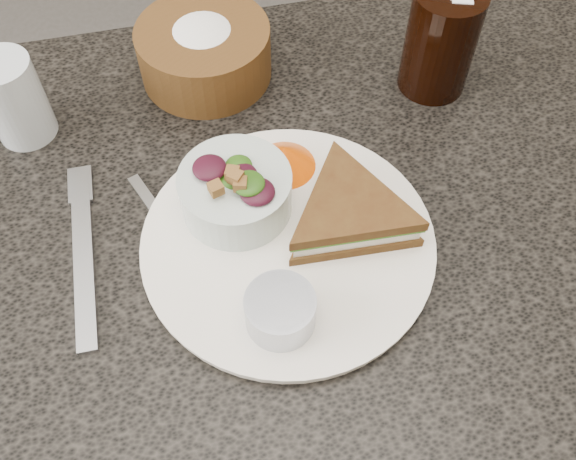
{
  "coord_description": "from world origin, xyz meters",
  "views": [
    {
      "loc": [
        -0.08,
        -0.36,
        1.3
      ],
      "look_at": [
        0.0,
        -0.03,
        0.78
      ],
      "focal_mm": 40.0,
      "sensor_mm": 36.0,
      "label": 1
    }
  ],
  "objects_px": {
    "water_glass": "(14,99)",
    "sandwich": "(349,213)",
    "dinner_plate": "(288,243)",
    "salad_bowl": "(235,187)",
    "dressing_ramekin": "(280,311)",
    "cola_glass": "(442,37)",
    "dining_table": "(283,363)",
    "bread_basket": "(204,44)"
  },
  "relations": [
    {
      "from": "dinner_plate",
      "to": "cola_glass",
      "type": "xyz_separation_m",
      "value": [
        0.22,
        0.19,
        0.06
      ]
    },
    {
      "from": "dining_table",
      "to": "sandwich",
      "type": "relative_size",
      "value": 6.45
    },
    {
      "from": "cola_glass",
      "to": "salad_bowl",
      "type": "bearing_deg",
      "value": -152.38
    },
    {
      "from": "sandwich",
      "to": "water_glass",
      "type": "distance_m",
      "value": 0.38
    },
    {
      "from": "dining_table",
      "to": "water_glass",
      "type": "xyz_separation_m",
      "value": [
        -0.25,
        0.19,
        0.42
      ]
    },
    {
      "from": "dressing_ramekin",
      "to": "water_glass",
      "type": "xyz_separation_m",
      "value": [
        -0.23,
        0.31,
        0.02
      ]
    },
    {
      "from": "dressing_ramekin",
      "to": "bread_basket",
      "type": "height_order",
      "value": "bread_basket"
    },
    {
      "from": "dining_table",
      "to": "dinner_plate",
      "type": "bearing_deg",
      "value": -88.52
    },
    {
      "from": "dinner_plate",
      "to": "water_glass",
      "type": "bearing_deg",
      "value": 139.04
    },
    {
      "from": "cola_glass",
      "to": "dressing_ramekin",
      "type": "bearing_deg",
      "value": -132.16
    },
    {
      "from": "sandwich",
      "to": "dressing_ramekin",
      "type": "bearing_deg",
      "value": -132.23
    },
    {
      "from": "dressing_ramekin",
      "to": "bread_basket",
      "type": "relative_size",
      "value": 0.41
    },
    {
      "from": "bread_basket",
      "to": "water_glass",
      "type": "xyz_separation_m",
      "value": [
        -0.21,
        -0.05,
        0.01
      ]
    },
    {
      "from": "water_glass",
      "to": "sandwich",
      "type": "bearing_deg",
      "value": -34.37
    },
    {
      "from": "dressing_ramekin",
      "to": "bread_basket",
      "type": "distance_m",
      "value": 0.35
    },
    {
      "from": "bread_basket",
      "to": "sandwich",
      "type": "bearing_deg",
      "value": -68.82
    },
    {
      "from": "dinner_plate",
      "to": "water_glass",
      "type": "xyz_separation_m",
      "value": [
        -0.25,
        0.22,
        0.04
      ]
    },
    {
      "from": "salad_bowl",
      "to": "bread_basket",
      "type": "xyz_separation_m",
      "value": [
        0.0,
        0.22,
        -0.0
      ]
    },
    {
      "from": "cola_glass",
      "to": "dinner_plate",
      "type": "bearing_deg",
      "value": -139.42
    },
    {
      "from": "dressing_ramekin",
      "to": "cola_glass",
      "type": "distance_m",
      "value": 0.37
    },
    {
      "from": "dinner_plate",
      "to": "salad_bowl",
      "type": "bearing_deg",
      "value": 128.58
    },
    {
      "from": "dressing_ramekin",
      "to": "cola_glass",
      "type": "relative_size",
      "value": 0.47
    },
    {
      "from": "sandwich",
      "to": "cola_glass",
      "type": "xyz_separation_m",
      "value": [
        0.16,
        0.19,
        0.04
      ]
    },
    {
      "from": "bread_basket",
      "to": "dressing_ramekin",
      "type": "bearing_deg",
      "value": -87.94
    },
    {
      "from": "dining_table",
      "to": "cola_glass",
      "type": "distance_m",
      "value": 0.52
    },
    {
      "from": "bread_basket",
      "to": "water_glass",
      "type": "distance_m",
      "value": 0.22
    },
    {
      "from": "salad_bowl",
      "to": "dining_table",
      "type": "bearing_deg",
      "value": -31.13
    },
    {
      "from": "salad_bowl",
      "to": "water_glass",
      "type": "bearing_deg",
      "value": 141.61
    },
    {
      "from": "dining_table",
      "to": "cola_glass",
      "type": "bearing_deg",
      "value": 36.14
    },
    {
      "from": "sandwich",
      "to": "salad_bowl",
      "type": "bearing_deg",
      "value": 158.29
    },
    {
      "from": "salad_bowl",
      "to": "bread_basket",
      "type": "relative_size",
      "value": 0.72
    },
    {
      "from": "dinner_plate",
      "to": "sandwich",
      "type": "relative_size",
      "value": 1.87
    },
    {
      "from": "dressing_ramekin",
      "to": "water_glass",
      "type": "height_order",
      "value": "water_glass"
    },
    {
      "from": "dining_table",
      "to": "water_glass",
      "type": "distance_m",
      "value": 0.53
    },
    {
      "from": "cola_glass",
      "to": "bread_basket",
      "type": "bearing_deg",
      "value": 163.41
    },
    {
      "from": "dining_table",
      "to": "sandwich",
      "type": "bearing_deg",
      "value": -20.41
    },
    {
      "from": "dinner_plate",
      "to": "dining_table",
      "type": "bearing_deg",
      "value": 91.48
    },
    {
      "from": "dinner_plate",
      "to": "bread_basket",
      "type": "bearing_deg",
      "value": 98.39
    },
    {
      "from": "dinner_plate",
      "to": "cola_glass",
      "type": "bearing_deg",
      "value": 40.58
    },
    {
      "from": "dining_table",
      "to": "bread_basket",
      "type": "relative_size",
      "value": 6.35
    },
    {
      "from": "salad_bowl",
      "to": "sandwich",
      "type": "bearing_deg",
      "value": -24.84
    },
    {
      "from": "dressing_ramekin",
      "to": "cola_glass",
      "type": "height_order",
      "value": "cola_glass"
    }
  ]
}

